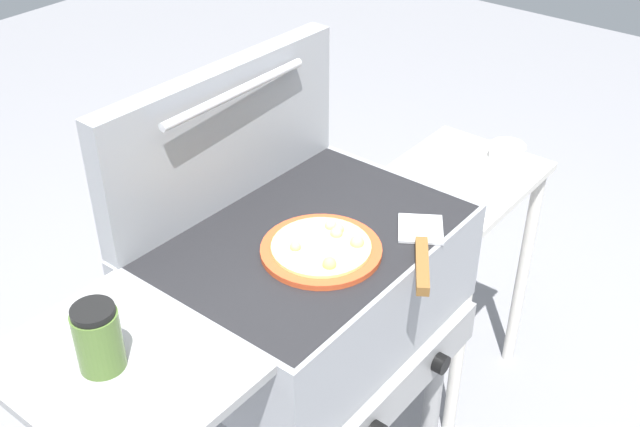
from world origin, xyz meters
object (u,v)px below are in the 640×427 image
(grill, at_px, (303,292))
(topping_bowl_far, at_px, (507,153))
(spatula, at_px, (421,250))
(prep_table, at_px, (453,236))
(sauce_jar, at_px, (98,338))
(topping_bowl_near, at_px, (470,199))
(pizza_cheese, at_px, (322,248))

(grill, xyz_separation_m, topping_bowl_far, (0.82, -0.05, -0.00))
(spatula, bearing_deg, prep_table, 21.21)
(sauce_jar, distance_m, prep_table, 1.23)
(sauce_jar, distance_m, spatula, 0.63)
(sauce_jar, xyz_separation_m, topping_bowl_near, (1.03, -0.11, -0.21))
(spatula, xyz_separation_m, topping_bowl_far, (0.72, 0.16, -0.16))
(pizza_cheese, relative_size, sauce_jar, 2.00)
(topping_bowl_near, bearing_deg, prep_table, 37.42)
(sauce_jar, bearing_deg, grill, -2.60)
(topping_bowl_near, bearing_deg, topping_bowl_far, 7.71)
(topping_bowl_near, bearing_deg, grill, 170.44)
(pizza_cheese, bearing_deg, spatula, -51.86)
(prep_table, bearing_deg, topping_bowl_far, -21.49)
(sauce_jar, relative_size, topping_bowl_near, 1.00)
(pizza_cheese, relative_size, topping_bowl_near, 2.00)
(sauce_jar, bearing_deg, prep_table, -0.86)
(pizza_cheese, bearing_deg, topping_bowl_far, 0.74)
(grill, bearing_deg, prep_table, 0.37)
(sauce_jar, bearing_deg, topping_bowl_near, -6.34)
(grill, bearing_deg, topping_bowl_near, -9.56)
(grill, distance_m, sauce_jar, 0.52)
(sauce_jar, relative_size, prep_table, 0.16)
(topping_bowl_far, bearing_deg, prep_table, 158.51)
(sauce_jar, bearing_deg, pizza_cheese, -10.72)
(prep_table, xyz_separation_m, topping_bowl_far, (0.15, -0.06, 0.23))
(prep_table, bearing_deg, pizza_cheese, -174.21)
(prep_table, height_order, topping_bowl_far, topping_bowl_far)
(pizza_cheese, distance_m, prep_table, 0.79)
(spatula, distance_m, prep_table, 0.72)
(grill, height_order, prep_table, grill)
(pizza_cheese, xyz_separation_m, sauce_jar, (-0.46, 0.09, 0.05))
(grill, height_order, topping_bowl_far, grill)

